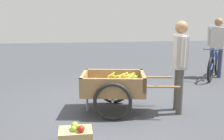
{
  "coord_description": "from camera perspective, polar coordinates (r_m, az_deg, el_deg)",
  "views": [
    {
      "loc": [
        0.63,
        4.63,
        1.72
      ],
      "look_at": [
        -0.01,
        0.02,
        0.75
      ],
      "focal_mm": 43.41,
      "sensor_mm": 36.0,
      "label": 1
    }
  ],
  "objects": [
    {
      "name": "vendor_person",
      "position": [
        4.81,
        14.13,
        2.31
      ],
      "size": [
        0.25,
        0.55,
        1.61
      ],
      "color": "#4C4742",
      "rests_on": "ground"
    },
    {
      "name": "cyclist_person",
      "position": [
        7.88,
        21.27,
        5.47
      ],
      "size": [
        0.42,
        0.4,
        1.61
      ],
      "color": "#333851",
      "rests_on": "ground"
    },
    {
      "name": "mixed_fruit_crate",
      "position": [
        3.73,
        -7.65,
        -13.73
      ],
      "size": [
        0.44,
        0.32,
        0.32
      ],
      "color": "tan",
      "rests_on": "ground"
    },
    {
      "name": "fruit_cart",
      "position": [
        4.81,
        0.47,
        -3.68
      ],
      "size": [
        1.75,
        1.05,
        0.73
      ],
      "color": "#937047",
      "rests_on": "ground"
    },
    {
      "name": "bicycle",
      "position": [
        7.81,
        20.75,
        0.91
      ],
      "size": [
        1.08,
        1.34,
        0.85
      ],
      "color": "black",
      "rests_on": "ground"
    },
    {
      "name": "ground_plane",
      "position": [
        4.98,
        -0.18,
        -8.43
      ],
      "size": [
        24.0,
        24.0,
        0.0
      ],
      "primitive_type": "plane",
      "color": "#3D3F44"
    }
  ]
}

